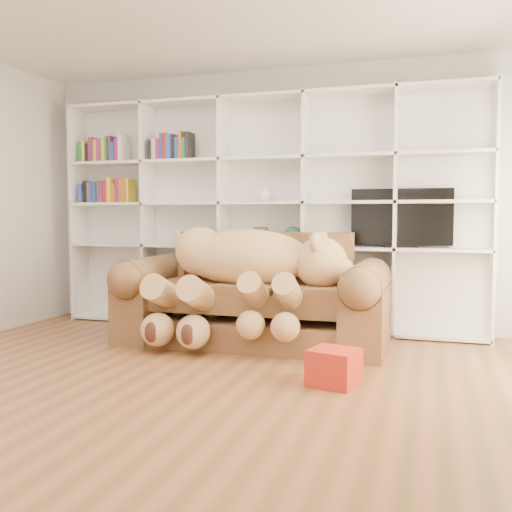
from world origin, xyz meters
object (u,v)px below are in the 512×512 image
(teddy_bear, at_px, (244,269))
(gift_box, at_px, (334,367))
(tv, at_px, (401,218))
(sofa, at_px, (254,301))

(teddy_bear, bearing_deg, gift_box, -39.75)
(teddy_bear, relative_size, gift_box, 5.55)
(teddy_bear, relative_size, tv, 1.82)
(teddy_bear, xyz_separation_m, gift_box, (0.96, -0.92, -0.57))
(sofa, relative_size, teddy_bear, 1.38)
(gift_box, xyz_separation_m, tv, (0.34, 1.84, 1.02))
(gift_box, distance_m, tv, 2.13)
(sofa, xyz_separation_m, teddy_bear, (-0.03, -0.20, 0.31))
(gift_box, height_order, tv, tv)
(teddy_bear, height_order, tv, tv)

